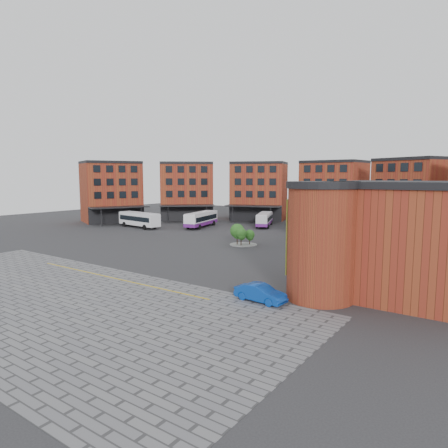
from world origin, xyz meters
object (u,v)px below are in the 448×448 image
Objects in this scene: bus_a at (139,219)px; bus_e at (368,231)px; bus_b at (201,219)px; bus_c at (265,219)px; tree_island at (241,234)px; bus_d at (305,221)px; bus_f at (414,238)px; blue_car at (260,293)px.

bus_a reaches higher than bus_e.
bus_b is 13.92m from bus_c.
tree_island is 23.51m from bus_d.
tree_island is at bearing -93.73° from bus_a.
bus_a is at bearing -146.29° from bus_e.
bus_e is at bearing -28.96° from bus_d.
bus_d is at bearing 175.54° from bus_e.
tree_island is 0.45× the size of bus_f.
bus_e is (45.19, 10.92, -0.39)m from bus_a.
bus_f is (31.99, -9.49, -0.05)m from bus_c.
bus_c is 1.11× the size of bus_f.
bus_e is (14.60, -6.68, -0.35)m from bus_d.
bus_f is (22.54, -9.80, -0.33)m from bus_d.
bus_c is 0.85× the size of bus_d.
bus_a is 0.94× the size of bus_d.
bus_e is 2.16× the size of blue_car.
bus_c reaches higher than blue_car.
bus_e is at bearing -69.01° from bus_a.
bus_d is 49.69m from blue_car.
bus_a is at bearing -154.45° from bus_d.
bus_a is at bearing -154.79° from bus_b.
bus_d is at bearing 23.95° from blue_car.
tree_island is at bearing 40.83° from blue_car.
bus_b is 52.53m from blue_car.
bus_f is at bearing -1.35° from bus_e.
tree_island reaches higher than bus_c.
bus_e is at bearing 7.27° from blue_car.
bus_c is 9.46m from bus_d.
bus_d is 1.22× the size of bus_e.
bus_a is 1.10× the size of bus_c.
bus_b reaches higher than bus_f.
bus_f is (53.12, 7.80, -0.37)m from bus_a.
bus_f is at bearing -39.07° from bus_c.
bus_e is 8.53m from bus_f.
bus_b is at bearing -43.98° from bus_a.
tree_island is at bearing -96.14° from bus_f.
blue_car is at bearing -53.63° from tree_island.
blue_car is at bearing -114.39° from bus_a.
bus_d is at bearing 88.50° from tree_island.
bus_b is 34.82m from bus_e.
bus_d is 1.30× the size of bus_f.
tree_island is 24.82m from bus_c.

